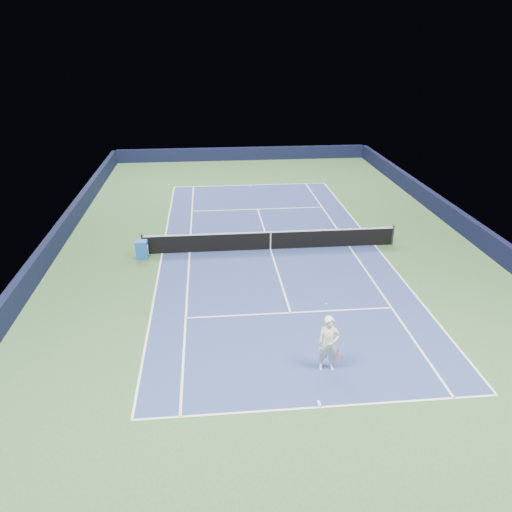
{
  "coord_description": "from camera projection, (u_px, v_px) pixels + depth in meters",
  "views": [
    {
      "loc": [
        -3.04,
        -23.26,
        10.09
      ],
      "look_at": [
        -1.04,
        -3.0,
        1.0
      ],
      "focal_mm": 35.0,
      "sensor_mm": 36.0,
      "label": 1
    }
  ],
  "objects": [
    {
      "name": "ground",
      "position": [
        270.0,
        249.0,
        25.52
      ],
      "size": [
        40.0,
        40.0,
        0.0
      ],
      "primitive_type": "plane",
      "color": "#31552E",
      "rests_on": "ground"
    },
    {
      "name": "wall_far",
      "position": [
        242.0,
        154.0,
        43.31
      ],
      "size": [
        22.0,
        0.35,
        1.1
      ],
      "primitive_type": "cube",
      "color": "black",
      "rests_on": "ground"
    },
    {
      "name": "wall_right",
      "position": [
        474.0,
        232.0,
        26.27
      ],
      "size": [
        0.35,
        40.0,
        1.1
      ],
      "primitive_type": "cube",
      "color": "black",
      "rests_on": "ground"
    },
    {
      "name": "wall_left",
      "position": [
        51.0,
        248.0,
        24.33
      ],
      "size": [
        0.35,
        40.0,
        1.1
      ],
      "primitive_type": "cube",
      "color": "black",
      "rests_on": "ground"
    },
    {
      "name": "court_surface",
      "position": [
        270.0,
        249.0,
        25.52
      ],
      "size": [
        10.97,
        23.77,
        0.01
      ],
      "primitive_type": "cube",
      "color": "navy",
      "rests_on": "ground"
    },
    {
      "name": "baseline_far",
      "position": [
        250.0,
        185.0,
        36.32
      ],
      "size": [
        10.97,
        0.08,
        0.0
      ],
      "primitive_type": "cube",
      "color": "white",
      "rests_on": "ground"
    },
    {
      "name": "baseline_near",
      "position": [
        320.0,
        407.0,
        14.72
      ],
      "size": [
        10.97,
        0.08,
        0.0
      ],
      "primitive_type": "cube",
      "color": "white",
      "rests_on": "ground"
    },
    {
      "name": "sideline_doubles_right",
      "position": [
        375.0,
        245.0,
        26.01
      ],
      "size": [
        0.08,
        23.77,
        0.0
      ],
      "primitive_type": "cube",
      "color": "white",
      "rests_on": "ground"
    },
    {
      "name": "sideline_doubles_left",
      "position": [
        162.0,
        253.0,
        25.03
      ],
      "size": [
        0.08,
        23.77,
        0.0
      ],
      "primitive_type": "cube",
      "color": "white",
      "rests_on": "ground"
    },
    {
      "name": "sideline_singles_right",
      "position": [
        349.0,
        246.0,
        25.89
      ],
      "size": [
        0.08,
        23.77,
        0.0
      ],
      "primitive_type": "cube",
      "color": "white",
      "rests_on": "ground"
    },
    {
      "name": "sideline_singles_left",
      "position": [
        190.0,
        252.0,
        25.15
      ],
      "size": [
        0.08,
        23.77,
        0.0
      ],
      "primitive_type": "cube",
      "color": "white",
      "rests_on": "ground"
    },
    {
      "name": "service_line_far",
      "position": [
        258.0,
        209.0,
        31.33
      ],
      "size": [
        8.23,
        0.08,
        0.0
      ],
      "primitive_type": "cube",
      "color": "white",
      "rests_on": "ground"
    },
    {
      "name": "service_line_near",
      "position": [
        291.0,
        313.0,
        19.7
      ],
      "size": [
        8.23,
        0.08,
        0.0
      ],
      "primitive_type": "cube",
      "color": "white",
      "rests_on": "ground"
    },
    {
      "name": "center_service_line",
      "position": [
        270.0,
        249.0,
        25.52
      ],
      "size": [
        0.08,
        12.8,
        0.0
      ],
      "primitive_type": "cube",
      "color": "white",
      "rests_on": "ground"
    },
    {
      "name": "center_mark_far",
      "position": [
        250.0,
        186.0,
        36.18
      ],
      "size": [
        0.08,
        0.3,
        0.0
      ],
      "primitive_type": "cube",
      "color": "white",
      "rests_on": "ground"
    },
    {
      "name": "center_mark_near",
      "position": [
        319.0,
        404.0,
        14.85
      ],
      "size": [
        0.08,
        0.3,
        0.0
      ],
      "primitive_type": "cube",
      "color": "white",
      "rests_on": "ground"
    },
    {
      "name": "tennis_net",
      "position": [
        271.0,
        240.0,
        25.31
      ],
      "size": [
        12.9,
        0.1,
        1.07
      ],
      "color": "black",
      "rests_on": "ground"
    },
    {
      "name": "sponsor_cube",
      "position": [
        142.0,
        250.0,
        24.34
      ],
      "size": [
        0.6,
        0.51,
        0.9
      ],
      "color": "#1C54AD",
      "rests_on": "ground"
    },
    {
      "name": "tennis_player",
      "position": [
        329.0,
        344.0,
        16.03
      ],
      "size": [
        0.87,
        1.3,
        1.94
      ],
      "color": "white",
      "rests_on": "ground"
    }
  ]
}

